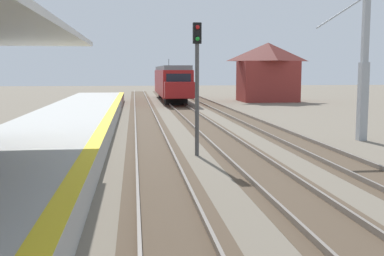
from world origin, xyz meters
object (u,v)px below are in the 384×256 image
approaching_train (171,81)px  catenary_pylon_far_side (358,66)px  rail_signal_post (197,75)px  distant_trackside_house (268,71)px

approaching_train → catenary_pylon_far_side: (6.43, -31.80, 1.43)m
rail_signal_post → catenary_pylon_far_side: (8.15, 3.20, 0.41)m
approaching_train → rail_signal_post: 35.05m
approaching_train → catenary_pylon_far_side: size_ratio=2.61×
rail_signal_post → catenary_pylon_far_side: size_ratio=0.69×
approaching_train → rail_signal_post: rail_signal_post is taller
catenary_pylon_far_side → distant_trackside_house: size_ratio=1.14×
approaching_train → catenary_pylon_far_side: bearing=-78.6°
catenary_pylon_far_side → approaching_train: bearing=101.4°
approaching_train → catenary_pylon_far_side: 32.47m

